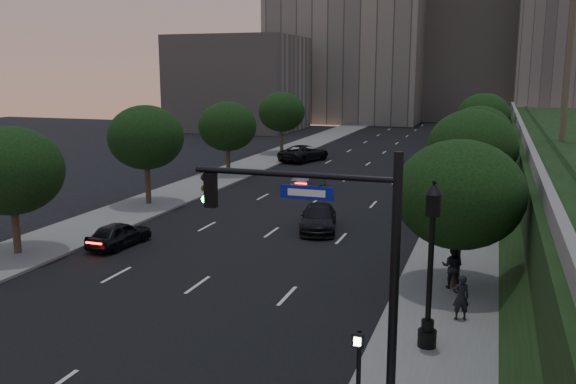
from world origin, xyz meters
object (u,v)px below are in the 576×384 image
(street_lamp, at_px, (430,273))
(pedestrian_b, at_px, (453,266))
(sedan_mid_left, at_px, (309,180))
(sedan_far_left, at_px, (304,153))
(pedestrian_a, at_px, (461,297))
(sedan_far_right, at_px, (426,172))
(pedestrian_c, at_px, (479,224))
(traffic_signal_mast, at_px, (351,279))
(sedan_near_left, at_px, (119,234))
(sedan_near_right, at_px, (319,218))

(street_lamp, bearing_deg, pedestrian_b, 86.43)
(sedan_mid_left, height_order, pedestrian_b, pedestrian_b)
(sedan_far_left, xyz_separation_m, pedestrian_a, (17.17, -36.35, 0.15))
(sedan_far_right, bearing_deg, pedestrian_b, -97.49)
(sedan_mid_left, height_order, pedestrian_c, pedestrian_c)
(pedestrian_b, xyz_separation_m, pedestrian_c, (0.82, 7.79, -0.00))
(traffic_signal_mast, xyz_separation_m, sedan_near_left, (-14.73, 11.29, -3.01))
(sedan_far_right, bearing_deg, pedestrian_c, -91.29)
(pedestrian_c, bearing_deg, pedestrian_b, 59.96)
(sedan_far_left, bearing_deg, sedan_near_left, 108.18)
(traffic_signal_mast, distance_m, sedan_near_right, 18.99)
(sedan_far_right, distance_m, pedestrian_a, 29.00)
(pedestrian_b, bearing_deg, pedestrian_a, 105.58)
(pedestrian_b, bearing_deg, sedan_near_right, -37.70)
(street_lamp, xyz_separation_m, pedestrian_b, (0.36, 5.85, -1.58))
(sedan_far_left, relative_size, sedan_near_right, 1.23)
(sedan_far_right, xyz_separation_m, pedestrian_b, (3.83, -25.43, 0.29))
(sedan_near_right, bearing_deg, pedestrian_a, -66.07)
(sedan_near_right, relative_size, pedestrian_b, 2.67)
(street_lamp, relative_size, pedestrian_c, 3.11)
(sedan_far_left, height_order, sedan_near_right, sedan_far_left)
(sedan_near_left, height_order, pedestrian_c, pedestrian_c)
(sedan_near_left, height_order, sedan_mid_left, sedan_near_left)
(sedan_mid_left, relative_size, pedestrian_c, 2.14)
(sedan_far_right, bearing_deg, sedan_near_right, -118.90)
(sedan_mid_left, bearing_deg, sedan_far_right, -136.18)
(street_lamp, bearing_deg, traffic_signal_mast, -110.22)
(sedan_near_left, xyz_separation_m, sedan_far_left, (0.02, 31.93, 0.16))
(pedestrian_a, relative_size, pedestrian_c, 0.92)
(sedan_far_left, height_order, pedestrian_a, pedestrian_a)
(traffic_signal_mast, bearing_deg, sedan_near_right, 108.45)
(traffic_signal_mast, relative_size, pedestrian_c, 3.87)
(sedan_mid_left, relative_size, sedan_far_left, 0.65)
(sedan_far_left, height_order, pedestrian_b, pedestrian_b)
(sedan_far_right, relative_size, pedestrian_b, 2.47)
(pedestrian_a, bearing_deg, traffic_signal_mast, 50.91)
(sedan_near_left, relative_size, sedan_far_left, 0.65)
(sedan_far_right, bearing_deg, street_lamp, -99.74)
(traffic_signal_mast, distance_m, street_lamp, 4.67)
(street_lamp, distance_m, pedestrian_c, 13.78)
(street_lamp, xyz_separation_m, sedan_far_left, (-16.28, 38.95, -1.81))
(sedan_near_left, bearing_deg, pedestrian_a, 171.10)
(sedan_near_right, distance_m, pedestrian_c, 8.70)
(street_lamp, height_order, sedan_far_right, street_lamp)
(sedan_mid_left, distance_m, sedan_near_right, 12.54)
(pedestrian_a, bearing_deg, sedan_near_left, -33.85)
(street_lamp, relative_size, sedan_mid_left, 1.45)
(sedan_mid_left, xyz_separation_m, sedan_far_left, (-4.63, 13.60, 0.19))
(traffic_signal_mast, height_order, sedan_near_right, traffic_signal_mast)
(sedan_far_left, bearing_deg, pedestrian_b, 134.92)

